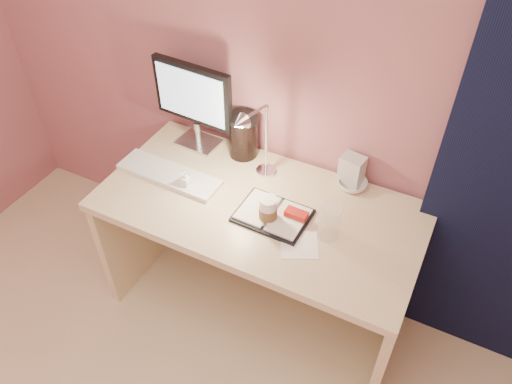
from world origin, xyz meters
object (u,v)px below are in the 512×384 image
at_px(lotion_bottle, 185,180).
at_px(coffee_cup, 268,211).
at_px(desk_lamp, 263,143).
at_px(monitor, 194,98).
at_px(clear_cup, 329,222).
at_px(product_box, 352,171).
at_px(keyboard, 169,174).
at_px(desk, 266,229).
at_px(dark_jar, 243,137).
at_px(bowl, 352,184).
at_px(planner, 275,215).

bearing_deg(lotion_bottle, coffee_cup, -2.62).
height_order(coffee_cup, lotion_bottle, coffee_cup).
bearing_deg(coffee_cup, desk_lamp, 122.71).
xyz_separation_m(monitor, clear_cup, (0.79, -0.28, -0.18)).
bearing_deg(product_box, keyboard, -148.44).
xyz_separation_m(desk, dark_jar, (-0.23, 0.21, 0.32)).
bearing_deg(keyboard, lotion_bottle, -13.51).
bearing_deg(bowl, dark_jar, -179.65).
distance_m(desk, keyboard, 0.52).
bearing_deg(monitor, bowl, 6.07).
relative_size(desk, keyboard, 2.82).
bearing_deg(planner, bowl, 55.76).
bearing_deg(lotion_bottle, monitor, 111.94).
xyz_separation_m(clear_cup, desk_lamp, (-0.37, 0.15, 0.17)).
bearing_deg(monitor, desk, -17.48).
height_order(coffee_cup, bowl, coffee_cup).
bearing_deg(monitor, dark_jar, 10.84).
height_order(desk, clear_cup, clear_cup).
distance_m(clear_cup, desk_lamp, 0.43).
xyz_separation_m(coffee_cup, lotion_bottle, (-0.41, 0.02, -0.01)).
xyz_separation_m(clear_cup, dark_jar, (-0.55, 0.31, 0.02)).
xyz_separation_m(monitor, lotion_bottle, (0.12, -0.30, -0.21)).
distance_m(monitor, lotion_bottle, 0.39).
xyz_separation_m(bowl, dark_jar, (-0.55, -0.00, 0.08)).
xyz_separation_m(desk, coffee_cup, (0.07, -0.14, 0.28)).
height_order(planner, desk_lamp, desk_lamp).
xyz_separation_m(planner, product_box, (0.21, 0.34, 0.06)).
xyz_separation_m(keyboard, desk_lamp, (0.41, 0.13, 0.23)).
bearing_deg(planner, clear_cup, 1.97).
bearing_deg(clear_cup, dark_jar, 150.32).
height_order(desk, dark_jar, dark_jar).
xyz_separation_m(bowl, desk_lamp, (-0.36, -0.17, 0.22)).
bearing_deg(monitor, clear_cup, -16.25).
height_order(desk, coffee_cup, coffee_cup).
relative_size(desk, lotion_bottle, 15.47).
xyz_separation_m(coffee_cup, dark_jar, (-0.30, 0.35, 0.04)).
bearing_deg(monitor, product_box, 7.62).
bearing_deg(clear_cup, lotion_bottle, -178.67).
relative_size(bowl, desk_lamp, 0.33).
height_order(desk, monitor, monitor).
bearing_deg(desk, lotion_bottle, -160.28).
distance_m(keyboard, desk_lamp, 0.49).
bearing_deg(coffee_cup, keyboard, 174.67).
height_order(lotion_bottle, dark_jar, dark_jar).
distance_m(keyboard, product_box, 0.82).
xyz_separation_m(coffee_cup, product_box, (0.23, 0.37, 0.02)).
relative_size(monitor, lotion_bottle, 4.79).
relative_size(bowl, product_box, 0.86).
relative_size(clear_cup, desk_lamp, 0.39).
bearing_deg(coffee_cup, dark_jar, 130.69).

